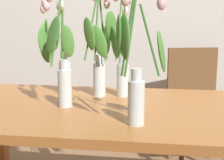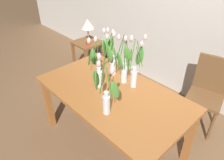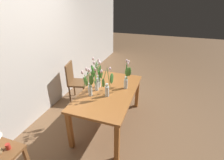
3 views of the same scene
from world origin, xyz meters
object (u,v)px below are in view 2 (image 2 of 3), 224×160
(tulip_vase_2, at_px, (110,56))
(dining_chair, at_px, (208,90))
(tulip_vase_4, at_px, (135,68))
(table_lamp, at_px, (88,25))
(dining_table, at_px, (113,98))
(pillar_candle, at_px, (88,42))
(tulip_vase_1, at_px, (97,71))
(side_table, at_px, (88,48))
(tulip_vase_0, at_px, (105,94))
(tulip_vase_3, at_px, (124,64))

(tulip_vase_2, xyz_separation_m, dining_chair, (0.84, 0.82, -0.44))
(tulip_vase_4, distance_m, table_lamp, 1.73)
(tulip_vase_2, height_order, table_lamp, tulip_vase_2)
(dining_table, distance_m, table_lamp, 1.78)
(pillar_candle, bearing_deg, tulip_vase_1, -33.95)
(tulip_vase_1, xyz_separation_m, pillar_candle, (-1.25, 0.84, -0.34))
(dining_table, height_order, tulip_vase_4, tulip_vase_4)
(table_lamp, bearing_deg, side_table, -119.03)
(tulip_vase_0, bearing_deg, tulip_vase_3, 116.03)
(dining_table, distance_m, dining_chair, 1.20)
(tulip_vase_0, height_order, pillar_candle, tulip_vase_0)
(side_table, xyz_separation_m, pillar_candle, (0.10, -0.06, 0.16))
(dining_table, xyz_separation_m, tulip_vase_1, (-0.19, -0.04, 0.27))
(tulip_vase_4, bearing_deg, side_table, 159.08)
(tulip_vase_3, bearing_deg, tulip_vase_0, -63.97)
(tulip_vase_1, xyz_separation_m, side_table, (-1.35, 0.90, -0.49))
(tulip_vase_2, xyz_separation_m, table_lamp, (-1.25, 0.65, -0.11))
(dining_table, xyz_separation_m, tulip_vase_3, (-0.04, 0.19, 0.33))
(tulip_vase_1, height_order, tulip_vase_2, tulip_vase_1)
(side_table, xyz_separation_m, table_lamp, (0.01, 0.02, 0.42))
(dining_table, xyz_separation_m, side_table, (-1.54, 0.86, -0.22))
(tulip_vase_4, distance_m, pillar_candle, 1.65)
(tulip_vase_2, bearing_deg, side_table, 153.41)
(tulip_vase_3, height_order, dining_chair, tulip_vase_3)
(tulip_vase_2, bearing_deg, tulip_vase_4, 2.67)
(tulip_vase_0, relative_size, pillar_candle, 7.74)
(tulip_vase_4, bearing_deg, tulip_vase_0, -77.54)
(tulip_vase_2, relative_size, pillar_candle, 7.14)
(dining_chair, height_order, pillar_candle, dining_chair)
(dining_chair, xyz_separation_m, pillar_candle, (-2.00, -0.25, 0.06))
(tulip_vase_0, height_order, tulip_vase_2, tulip_vase_0)
(tulip_vase_2, bearing_deg, tulip_vase_1, -72.62)
(tulip_vase_2, bearing_deg, dining_table, -39.65)
(tulip_vase_2, bearing_deg, dining_chair, 44.52)
(tulip_vase_2, height_order, side_table, tulip_vase_2)
(tulip_vase_0, xyz_separation_m, table_lamp, (-1.72, 1.15, -0.10))
(tulip_vase_3, xyz_separation_m, tulip_vase_4, (0.11, 0.05, -0.03))
(tulip_vase_3, distance_m, table_lamp, 1.65)
(dining_chair, xyz_separation_m, side_table, (-2.10, -0.19, -0.09))
(tulip_vase_1, bearing_deg, side_table, 146.26)
(tulip_vase_1, bearing_deg, pillar_candle, 146.05)
(tulip_vase_1, relative_size, tulip_vase_4, 0.97)
(tulip_vase_1, relative_size, tulip_vase_2, 1.03)
(dining_table, xyz_separation_m, table_lamp, (-1.53, 0.88, 0.21))
(dining_table, relative_size, pillar_candle, 21.33)
(dining_chair, bearing_deg, table_lamp, -175.32)
(tulip_vase_0, relative_size, dining_chair, 0.62)
(tulip_vase_4, height_order, pillar_candle, tulip_vase_4)
(tulip_vase_4, xyz_separation_m, pillar_candle, (-1.51, 0.56, -0.36))
(dining_chair, distance_m, table_lamp, 2.13)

